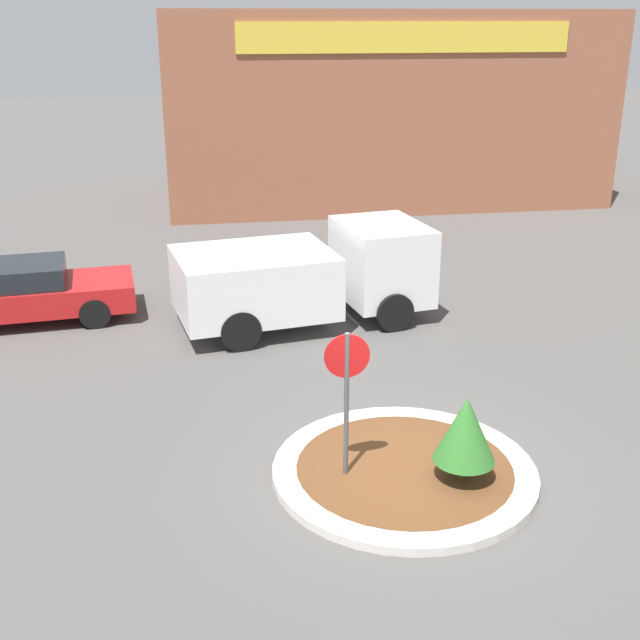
{
  "coord_description": "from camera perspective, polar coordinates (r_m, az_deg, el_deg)",
  "views": [
    {
      "loc": [
        -2.81,
        -9.58,
        6.12
      ],
      "look_at": [
        -0.69,
        3.15,
        1.23
      ],
      "focal_mm": 45.0,
      "sensor_mm": 36.0,
      "label": 1
    }
  ],
  "objects": [
    {
      "name": "ground_plane",
      "position": [
        11.71,
        5.99,
        -10.89
      ],
      "size": [
        120.0,
        120.0,
        0.0
      ],
      "primitive_type": "plane",
      "color": "#514F4C"
    },
    {
      "name": "traffic_island",
      "position": [
        11.68,
        6.0,
        -10.62
      ],
      "size": [
        3.76,
        3.76,
        0.13
      ],
      "color": "beige",
      "rests_on": "ground_plane"
    },
    {
      "name": "stop_sign",
      "position": [
        10.79,
        1.91,
        -4.46
      ],
      "size": [
        0.62,
        0.07,
        2.24
      ],
      "color": "#4C4C51",
      "rests_on": "ground_plane"
    },
    {
      "name": "island_shrub",
      "position": [
        11.11,
        10.32,
        -7.65
      ],
      "size": [
        0.86,
        0.86,
        1.24
      ],
      "color": "brown",
      "rests_on": "traffic_island"
    },
    {
      "name": "utility_truck",
      "position": [
        16.86,
        -0.99,
        3.24
      ],
      "size": [
        5.55,
        3.1,
        2.01
      ],
      "rotation": [
        0.0,
        0.0,
        0.16
      ],
      "color": "white",
      "rests_on": "ground_plane"
    },
    {
      "name": "storefront_building",
      "position": [
        28.92,
        4.37,
        14.85
      ],
      "size": [
        14.81,
        6.07,
        6.35
      ],
      "color": "#93563D",
      "rests_on": "ground_plane"
    },
    {
      "name": "parked_sedan_red",
      "position": [
        18.14,
        -20.42,
        1.9
      ],
      "size": [
        4.66,
        2.18,
        1.29
      ],
      "rotation": [
        0.0,
        0.0,
        0.1
      ],
      "color": "#B21919",
      "rests_on": "ground_plane"
    }
  ]
}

